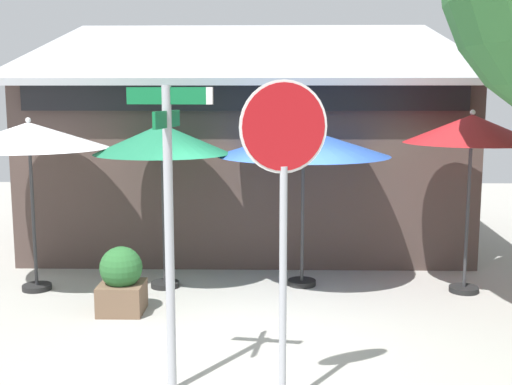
{
  "coord_description": "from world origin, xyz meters",
  "views": [
    {
      "loc": [
        0.08,
        -7.66,
        2.94
      ],
      "look_at": [
        -0.1,
        1.2,
        1.6
      ],
      "focal_mm": 44.87,
      "sensor_mm": 36.0,
      "label": 1
    }
  ],
  "objects_px": {
    "stop_sign": "(284,181)",
    "patio_umbrella_crimson_far_right": "(472,131)",
    "patio_umbrella_ivory_left": "(29,137)",
    "patio_umbrella_forest_green_center": "(162,140)",
    "patio_umbrella_royal_blue_right": "(303,143)",
    "street_sign_post": "(169,211)",
    "sidewalk_planter": "(121,281)"
  },
  "relations": [
    {
      "from": "stop_sign",
      "to": "sidewalk_planter",
      "type": "bearing_deg",
      "value": 128.67
    },
    {
      "from": "stop_sign",
      "to": "patio_umbrella_ivory_left",
      "type": "bearing_deg",
      "value": 135.1
    },
    {
      "from": "patio_umbrella_forest_green_center",
      "to": "patio_umbrella_royal_blue_right",
      "type": "distance_m",
      "value": 2.14
    },
    {
      "from": "sidewalk_planter",
      "to": "patio_umbrella_crimson_far_right",
      "type": "bearing_deg",
      "value": 11.63
    },
    {
      "from": "stop_sign",
      "to": "patio_umbrella_crimson_far_right",
      "type": "distance_m",
      "value": 4.66
    },
    {
      "from": "patio_umbrella_ivory_left",
      "to": "stop_sign",
      "type": "bearing_deg",
      "value": -44.9
    },
    {
      "from": "patio_umbrella_royal_blue_right",
      "to": "patio_umbrella_crimson_far_right",
      "type": "distance_m",
      "value": 2.47
    },
    {
      "from": "patio_umbrella_forest_green_center",
      "to": "sidewalk_planter",
      "type": "distance_m",
      "value": 2.22
    },
    {
      "from": "patio_umbrella_forest_green_center",
      "to": "sidewalk_planter",
      "type": "bearing_deg",
      "value": -108.65
    },
    {
      "from": "street_sign_post",
      "to": "patio_umbrella_crimson_far_right",
      "type": "height_order",
      "value": "street_sign_post"
    },
    {
      "from": "patio_umbrella_ivory_left",
      "to": "patio_umbrella_royal_blue_right",
      "type": "bearing_deg",
      "value": 4.64
    },
    {
      "from": "patio_umbrella_ivory_left",
      "to": "patio_umbrella_royal_blue_right",
      "type": "relative_size",
      "value": 0.99
    },
    {
      "from": "patio_umbrella_forest_green_center",
      "to": "patio_umbrella_royal_blue_right",
      "type": "bearing_deg",
      "value": 3.88
    },
    {
      "from": "stop_sign",
      "to": "patio_umbrella_ivory_left",
      "type": "xyz_separation_m",
      "value": [
        -3.69,
        3.67,
        0.16
      ]
    },
    {
      "from": "patio_umbrella_forest_green_center",
      "to": "street_sign_post",
      "type": "bearing_deg",
      "value": -79.59
    },
    {
      "from": "street_sign_post",
      "to": "patio_umbrella_royal_blue_right",
      "type": "xyz_separation_m",
      "value": [
        1.49,
        3.66,
        0.4
      ]
    },
    {
      "from": "stop_sign",
      "to": "patio_umbrella_ivory_left",
      "type": "distance_m",
      "value": 5.21
    },
    {
      "from": "stop_sign",
      "to": "patio_umbrella_royal_blue_right",
      "type": "distance_m",
      "value": 4.02
    },
    {
      "from": "patio_umbrella_ivory_left",
      "to": "patio_umbrella_crimson_far_right",
      "type": "bearing_deg",
      "value": 0.23
    },
    {
      "from": "street_sign_post",
      "to": "patio_umbrella_forest_green_center",
      "type": "xyz_separation_m",
      "value": [
        -0.65,
        3.51,
        0.44
      ]
    },
    {
      "from": "patio_umbrella_ivory_left",
      "to": "patio_umbrella_crimson_far_right",
      "type": "relative_size",
      "value": 0.96
    },
    {
      "from": "stop_sign",
      "to": "patio_umbrella_crimson_far_right",
      "type": "relative_size",
      "value": 1.12
    },
    {
      "from": "patio_umbrella_royal_blue_right",
      "to": "sidewalk_planter",
      "type": "xyz_separation_m",
      "value": [
        -2.53,
        -1.33,
        -1.79
      ]
    },
    {
      "from": "stop_sign",
      "to": "patio_umbrella_ivory_left",
      "type": "relative_size",
      "value": 1.17
    },
    {
      "from": "patio_umbrella_royal_blue_right",
      "to": "patio_umbrella_forest_green_center",
      "type": "bearing_deg",
      "value": -176.12
    },
    {
      "from": "sidewalk_planter",
      "to": "street_sign_post",
      "type": "bearing_deg",
      "value": -65.86
    },
    {
      "from": "patio_umbrella_ivory_left",
      "to": "patio_umbrella_forest_green_center",
      "type": "bearing_deg",
      "value": 5.47
    },
    {
      "from": "patio_umbrella_royal_blue_right",
      "to": "patio_umbrella_crimson_far_right",
      "type": "bearing_deg",
      "value": -7.1
    },
    {
      "from": "patio_umbrella_forest_green_center",
      "to": "patio_umbrella_royal_blue_right",
      "type": "height_order",
      "value": "patio_umbrella_forest_green_center"
    },
    {
      "from": "patio_umbrella_royal_blue_right",
      "to": "patio_umbrella_crimson_far_right",
      "type": "height_order",
      "value": "patio_umbrella_crimson_far_right"
    },
    {
      "from": "patio_umbrella_forest_green_center",
      "to": "patio_umbrella_royal_blue_right",
      "type": "xyz_separation_m",
      "value": [
        2.13,
        0.14,
        -0.05
      ]
    },
    {
      "from": "patio_umbrella_forest_green_center",
      "to": "patio_umbrella_royal_blue_right",
      "type": "relative_size",
      "value": 0.98
    }
  ]
}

